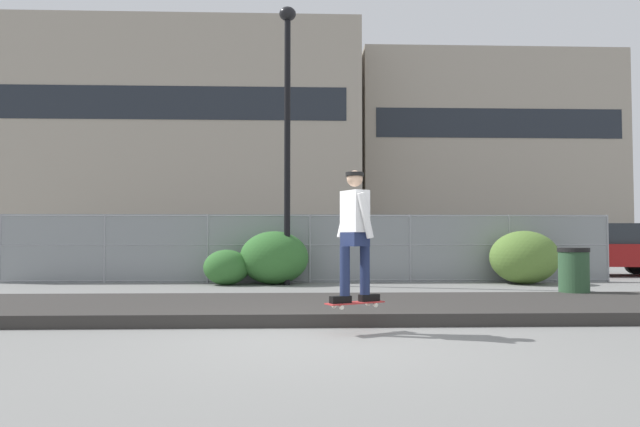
% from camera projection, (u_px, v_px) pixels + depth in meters
% --- Properties ---
extents(ground_plane, '(120.00, 120.00, 0.00)m').
position_uv_depth(ground_plane, '(323.00, 341.00, 6.80)').
color(ground_plane, slate).
extents(gravel_berm, '(16.42, 3.03, 0.18)m').
position_uv_depth(gravel_berm, '(316.00, 307.00, 9.30)').
color(gravel_berm, '#33302D').
rests_on(gravel_berm, ground_plane).
extents(skateboard, '(0.80, 0.55, 0.07)m').
position_uv_depth(skateboard, '(355.00, 303.00, 7.38)').
color(skateboard, '#B22D2D').
extents(skater, '(0.68, 0.62, 1.70)m').
position_uv_depth(skater, '(355.00, 227.00, 7.42)').
color(skater, black).
rests_on(skater, skateboard).
extents(chain_fence, '(16.59, 0.06, 1.85)m').
position_uv_depth(chain_fence, '(310.00, 248.00, 15.60)').
color(chain_fence, gray).
rests_on(chain_fence, ground_plane).
extents(street_lamp, '(0.44, 0.44, 7.26)m').
position_uv_depth(street_lamp, '(287.00, 112.00, 14.91)').
color(street_lamp, black).
rests_on(street_lamp, ground_plane).
extents(parked_car_near, '(4.55, 2.27, 1.66)m').
position_uv_depth(parked_car_near, '(235.00, 250.00, 17.96)').
color(parked_car_near, silver).
rests_on(parked_car_near, ground_plane).
extents(parked_car_mid, '(4.47, 2.09, 1.66)m').
position_uv_depth(parked_car_mid, '(407.00, 249.00, 18.45)').
color(parked_car_mid, black).
rests_on(parked_car_mid, ground_plane).
extents(parked_car_far, '(4.54, 2.24, 1.66)m').
position_uv_depth(parked_car_far, '(603.00, 249.00, 18.39)').
color(parked_car_far, maroon).
rests_on(parked_car_far, ground_plane).
extents(library_building, '(29.43, 15.05, 17.98)m').
position_uv_depth(library_building, '(184.00, 148.00, 49.74)').
color(library_building, '#9E9384').
rests_on(library_building, ground_plane).
extents(office_block, '(22.80, 13.05, 17.46)m').
position_uv_depth(office_block, '(476.00, 158.00, 54.76)').
color(office_block, '#9E9384').
rests_on(office_block, ground_plane).
extents(shrub_left, '(1.18, 0.96, 0.91)m').
position_uv_depth(shrub_left, '(226.00, 267.00, 14.77)').
color(shrub_left, '#336B2D').
rests_on(shrub_left, ground_plane).
extents(shrub_center, '(1.80, 1.47, 1.39)m').
position_uv_depth(shrub_center, '(274.00, 258.00, 15.00)').
color(shrub_center, '#336B2D').
rests_on(shrub_center, ground_plane).
extents(shrub_right, '(1.81, 1.48, 1.40)m').
position_uv_depth(shrub_right, '(524.00, 257.00, 15.09)').
color(shrub_right, '#567A33').
rests_on(shrub_right, ground_plane).
extents(trash_bin, '(0.59, 0.59, 1.03)m').
position_uv_depth(trash_bin, '(574.00, 275.00, 10.95)').
color(trash_bin, '#2D5133').
rests_on(trash_bin, ground_plane).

